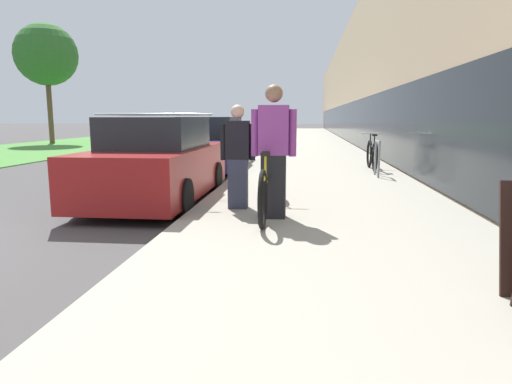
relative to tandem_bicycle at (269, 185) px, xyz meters
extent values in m
cube|color=#A39E8E|center=(0.88, 18.25, -0.46)|extent=(4.16, 70.00, 0.13)
cube|color=tan|center=(8.02, 26.25, 3.08)|extent=(10.00, 70.00, 7.23)
cube|color=#1E2328|center=(3.06, 26.25, 0.72)|extent=(0.10, 63.00, 2.20)
cube|color=#478438|center=(-12.38, 22.25, -0.52)|extent=(7.67, 70.00, 0.03)
torus|color=black|center=(0.00, 1.08, -0.03)|extent=(0.06, 0.75, 0.75)
torus|color=black|center=(0.00, -1.05, -0.03)|extent=(0.06, 0.75, 0.75)
cylinder|color=yellow|center=(0.00, 0.01, 0.20)|extent=(0.04, 1.81, 0.04)
cylinder|color=yellow|center=(0.00, -0.41, 0.09)|extent=(0.04, 1.07, 0.34)
cylinder|color=yellow|center=(0.00, -0.67, 0.35)|extent=(0.03, 0.03, 0.31)
cube|color=black|center=(0.00, -0.67, 0.51)|extent=(0.11, 0.22, 0.05)
cylinder|color=yellow|center=(0.00, 0.91, 0.36)|extent=(0.03, 0.03, 0.32)
cylinder|color=silver|center=(0.00, 0.91, 0.53)|extent=(0.52, 0.03, 0.03)
cube|color=black|center=(0.09, -0.37, 0.04)|extent=(0.33, 0.24, 0.87)
cube|color=#933D93|center=(0.09, -0.37, 0.80)|extent=(0.41, 0.24, 0.66)
cylinder|color=#933D93|center=(-0.17, -0.37, 0.77)|extent=(0.10, 0.10, 0.63)
cylinder|color=#933D93|center=(0.34, -0.37, 0.77)|extent=(0.10, 0.10, 0.63)
sphere|color=#936B51|center=(0.09, -0.37, 1.29)|extent=(0.24, 0.24, 0.24)
cube|color=#33384C|center=(-0.50, 0.25, -0.02)|extent=(0.29, 0.21, 0.75)
cube|color=black|center=(-0.50, 0.25, 0.64)|extent=(0.35, 0.21, 0.57)
cylinder|color=black|center=(-0.72, 0.25, 0.61)|extent=(0.09, 0.09, 0.54)
cylinder|color=black|center=(-0.28, 0.25, 0.61)|extent=(0.09, 0.09, 0.54)
sphere|color=beige|center=(-0.50, 0.25, 1.06)|extent=(0.20, 0.20, 0.20)
cylinder|color=gray|center=(2.20, 4.12, 0.01)|extent=(0.05, 0.05, 0.82)
cylinder|color=gray|center=(2.20, 4.67, 0.01)|extent=(0.05, 0.05, 0.82)
cylinder|color=gray|center=(2.20, 4.39, 0.42)|extent=(0.05, 0.55, 0.05)
torus|color=black|center=(2.29, 6.37, -0.02)|extent=(0.06, 0.76, 0.76)
torus|color=black|center=(2.29, 5.36, -0.02)|extent=(0.06, 0.76, 0.76)
cylinder|color=black|center=(2.29, 5.86, 0.21)|extent=(0.04, 0.85, 0.04)
cylinder|color=black|center=(2.29, 5.66, 0.11)|extent=(0.04, 0.52, 0.34)
cylinder|color=black|center=(2.29, 5.54, 0.37)|extent=(0.03, 0.03, 0.31)
cube|color=black|center=(2.29, 5.54, 0.53)|extent=(0.11, 0.22, 0.05)
cylinder|color=black|center=(2.29, 6.29, 0.38)|extent=(0.03, 0.03, 0.33)
cylinder|color=silver|center=(2.29, 6.29, 0.55)|extent=(0.52, 0.03, 0.03)
cube|color=maroon|center=(-2.11, 1.35, 0.03)|extent=(1.69, 4.19, 0.82)
cube|color=#1E2328|center=(-2.11, 1.35, 0.71)|extent=(1.46, 2.09, 0.53)
cylinder|color=silver|center=(-2.11, 1.81, 1.03)|extent=(1.81, 0.04, 0.04)
cylinder|color=silver|center=(-2.11, 0.89, 1.03)|extent=(1.81, 0.04, 0.04)
cylinder|color=black|center=(-2.89, 2.61, -0.23)|extent=(0.22, 0.60, 0.60)
cylinder|color=black|center=(-1.33, 2.61, -0.23)|extent=(0.22, 0.60, 0.60)
cylinder|color=black|center=(-2.89, 0.10, -0.23)|extent=(0.22, 0.60, 0.60)
cylinder|color=black|center=(-1.33, 0.10, -0.23)|extent=(0.22, 0.60, 0.60)
cube|color=navy|center=(-2.19, 6.50, 0.00)|extent=(1.70, 4.51, 0.76)
cube|color=#1E2328|center=(-2.19, 6.50, 0.68)|extent=(1.47, 2.25, 0.61)
cylinder|color=black|center=(-2.98, 7.86, -0.23)|extent=(0.22, 0.60, 0.60)
cylinder|color=black|center=(-1.41, 7.86, -0.23)|extent=(0.22, 0.60, 0.60)
cylinder|color=black|center=(-2.98, 5.15, -0.23)|extent=(0.22, 0.60, 0.60)
cylinder|color=black|center=(-1.41, 5.15, -0.23)|extent=(0.22, 0.60, 0.60)
cylinder|color=brown|center=(-14.07, 18.60, 1.37)|extent=(0.28, 0.28, 3.81)
sphere|color=#2D6628|center=(-14.07, 18.60, 4.48)|extent=(3.44, 3.44, 3.44)
camera|label=1|loc=(0.50, -6.55, 0.97)|focal=32.00mm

